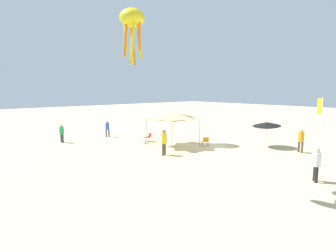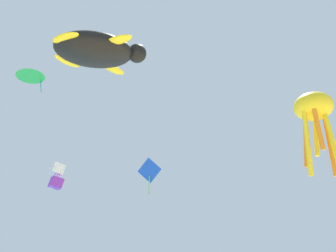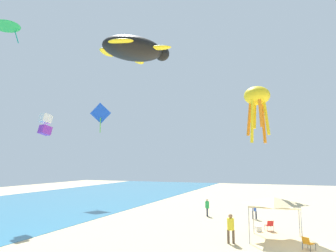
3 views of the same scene
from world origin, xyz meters
name	(u,v)px [view 1 (image 1 of 3)]	position (x,y,z in m)	size (l,w,h in m)	color
ground	(213,147)	(0.00, 0.00, -0.05)	(120.00, 120.00, 0.10)	#D6BC8C
canopy_tent	(173,116)	(2.52, 2.28, 2.58)	(3.31, 3.32, 2.88)	#B7B7BC
beach_umbrella	(267,124)	(-2.95, -3.26, 1.94)	(2.25, 2.27, 2.22)	silver
folding_chair_facing_ocean	(206,141)	(0.52, 0.36, 0.47)	(0.81, 0.78, 0.82)	black
folding_chair_right_of_tent	(148,137)	(5.31, 2.83, 0.47)	(0.79, 0.74, 0.82)	black
cooler_box	(143,141)	(4.96, 3.68, 0.20)	(0.73, 0.62, 0.40)	white
banner_flag	(320,122)	(-7.28, -2.52, 2.57)	(0.36, 0.06, 4.30)	silver
person_far_stroller	(62,132)	(10.07, 9.00, 1.00)	(0.45, 0.40, 1.70)	#33384C
person_near_umbrella	(301,139)	(-5.72, -3.39, 1.09)	(0.47, 0.44, 1.86)	brown
person_kite_handler	(316,162)	(-9.05, 2.65, 1.07)	(0.43, 0.43, 1.83)	black
person_by_tent	(107,127)	(10.05, 4.44, 0.97)	(0.39, 0.44, 1.65)	#33384C
person_beachcomber	(164,140)	(0.48, 4.99, 1.12)	(0.45, 0.47, 1.90)	brown
kite_octopus_yellow	(132,21)	(6.57, 3.54, 10.79)	(2.21, 2.21, 4.92)	yellow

